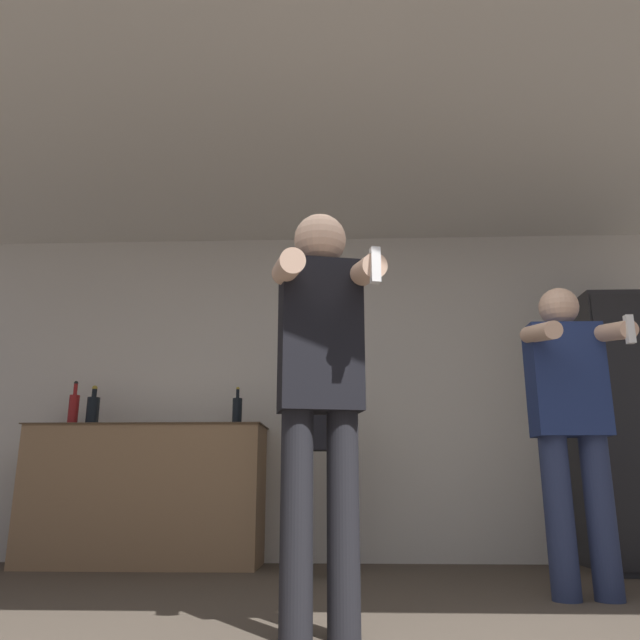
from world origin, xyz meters
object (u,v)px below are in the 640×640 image
Objects in this scene: bottle_red_label at (74,409)px; person_woman_foreground at (321,373)px; refrigerator at (631,430)px; bottle_brown_liquor at (237,410)px; bottle_dark_rum at (93,410)px; person_spectator_back at (320,428)px; person_man_side at (571,415)px.

bottle_red_label is 2.82m from person_woman_foreground.
refrigerator is 5.59× the size of bottle_red_label.
refrigerator reaches higher than bottle_brown_liquor.
bottle_dark_rum is 1.78m from person_spectator_back.
refrigerator is at bearing 43.54° from person_woman_foreground.
bottle_brown_liquor is (1.23, 0.00, -0.02)m from bottle_red_label.
person_woman_foreground is 1.05× the size of person_man_side.
refrigerator is at bearing 54.69° from person_man_side.
bottle_brown_liquor is at bearing 148.58° from person_man_side.
bottle_red_label is at bearing -180.00° from bottle_dark_rum.
person_spectator_back is at bearing 151.35° from person_man_side.
person_man_side is at bearing -20.69° from bottle_red_label.
bottle_brown_liquor is at bearing 178.71° from refrigerator.
refrigerator is 4.03m from bottle_red_label.
person_woman_foreground is (1.77, -2.07, -0.10)m from bottle_dark_rum.
person_woman_foreground reaches higher than bottle_red_label.
refrigerator reaches higher than person_woman_foreground.
bottle_red_label is 0.15m from bottle_dark_rum.
person_woman_foreground is at bearing -146.59° from person_man_side.
bottle_red_label is (-4.03, 0.06, 0.18)m from refrigerator.
person_spectator_back is at bearing -36.85° from bottle_brown_liquor.
person_spectator_back is at bearing -15.46° from bottle_dark_rum.
bottle_dark_rum is 0.19× the size of person_spectator_back.
refrigerator reaches higher than person_man_side.
bottle_red_label reaches higher than bottle_dark_rum.
person_man_side is at bearing -125.31° from refrigerator.
refrigerator is at bearing -1.29° from bottle_brown_liquor.
bottle_dark_rum is 2.72m from person_woman_foreground.
bottle_brown_liquor is (-2.80, 0.06, 0.16)m from refrigerator.
person_spectator_back is at bearing -169.29° from refrigerator.
bottle_brown_liquor is 0.17× the size of person_woman_foreground.
refrigerator is at bearing -0.93° from bottle_dark_rum.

